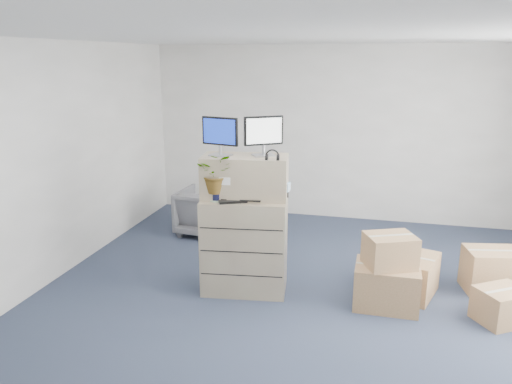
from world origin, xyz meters
TOP-DOWN VIEW (x-y plane):
  - ground at (0.00, 0.00)m, footprint 7.00×7.00m
  - wall_back at (0.00, 3.51)m, footprint 6.00×0.02m
  - filing_cabinet_lower at (-0.70, 0.53)m, footprint 1.00×0.69m
  - filing_cabinet_upper at (-0.71, 0.58)m, footprint 0.99×0.58m
  - monitor_left at (-0.97, 0.52)m, footprint 0.42×0.21m
  - monitor_right at (-0.51, 0.63)m, footprint 0.39×0.26m
  - headphones at (-0.37, 0.44)m, footprint 0.15×0.03m
  - keyboard at (-0.72, 0.43)m, footprint 0.53×0.40m
  - mouse at (-0.39, 0.45)m, footprint 0.11×0.08m
  - water_bottle at (-0.65, 0.59)m, footprint 0.07×0.07m
  - phone_dock at (-0.71, 0.61)m, footprint 0.06×0.05m
  - external_drive at (-0.37, 0.73)m, footprint 0.26×0.22m
  - tissue_box at (-0.35, 0.70)m, footprint 0.25×0.13m
  - potted_plant at (-0.97, 0.39)m, footprint 0.45×0.49m
  - office_chair at (-1.78, 2.21)m, footprint 0.79×0.74m
  - cardboard_boxes at (1.35, 0.78)m, footprint 1.94×1.31m

SIDE VIEW (x-z plane):
  - ground at x=0.00m, z-range 0.00..0.00m
  - cardboard_boxes at x=1.35m, z-range -0.13..0.67m
  - office_chair at x=-1.78m, z-range 0.00..0.76m
  - filing_cabinet_lower at x=-0.70m, z-range 0.00..1.09m
  - keyboard at x=-0.72m, z-range 1.09..1.12m
  - mouse at x=-0.39m, z-range 1.09..1.13m
  - external_drive at x=-0.37m, z-range 1.09..1.16m
  - phone_dock at x=-0.71m, z-range 1.07..1.20m
  - tissue_box at x=-0.35m, z-range 1.16..1.25m
  - water_bottle at x=-0.65m, z-range 1.09..1.35m
  - filing_cabinet_upper at x=-0.71m, z-range 1.09..1.56m
  - potted_plant at x=-0.97m, z-range 1.12..1.55m
  - wall_back at x=0.00m, z-range 0.00..2.80m
  - headphones at x=-0.37m, z-range 1.53..1.67m
  - monitor_left at x=-0.97m, z-range 1.58..2.01m
  - monitor_right at x=-0.51m, z-range 1.59..2.02m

